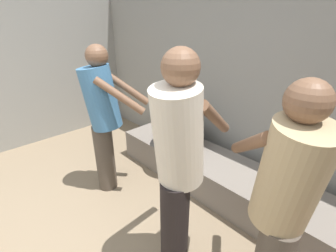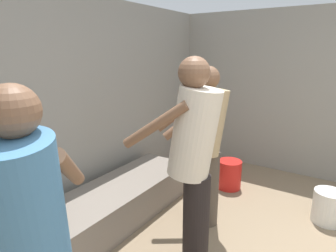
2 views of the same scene
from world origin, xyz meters
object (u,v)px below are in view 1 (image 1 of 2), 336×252
(cooking_pot_main, at_px, (180,135))
(cook_in_cream_shirt, at_px, (178,161))
(cook_in_blue_shirt, at_px, (103,114))
(cook_in_tan_shirt, at_px, (283,203))

(cooking_pot_main, relative_size, cook_in_cream_shirt, 0.43)
(cooking_pot_main, relative_size, cook_in_blue_shirt, 0.45)
(cook_in_blue_shirt, bearing_deg, cook_in_cream_shirt, -6.00)
(cook_in_cream_shirt, distance_m, cook_in_blue_shirt, 1.17)
(cook_in_blue_shirt, bearing_deg, cooking_pot_main, 69.75)
(cook_in_tan_shirt, xyz_separation_m, cook_in_blue_shirt, (-1.76, -0.06, 0.01))
(cooking_pot_main, relative_size, cook_in_tan_shirt, 0.46)
(cooking_pot_main, height_order, cook_in_tan_shirt, cook_in_tan_shirt)
(cooking_pot_main, distance_m, cook_in_tan_shirt, 1.68)
(cooking_pot_main, height_order, cook_in_cream_shirt, cook_in_cream_shirt)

